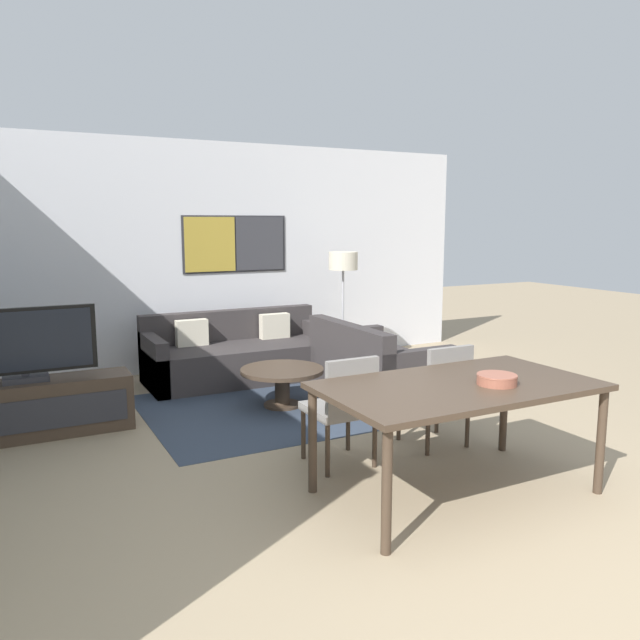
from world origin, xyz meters
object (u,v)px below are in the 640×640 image
tv_console (28,409)px  dining_table (458,393)px  floor_lamp (343,270)px  sofa_side (373,369)px  coffee_table (282,378)px  dining_chair_centre (439,388)px  television (23,345)px  dining_chair_left (343,403)px  fruit_bowl (497,379)px  sofa_main (238,356)px

tv_console → dining_table: size_ratio=0.92×
floor_lamp → sofa_side: bearing=-103.6°
coffee_table → tv_console: bearing=175.8°
dining_table → dining_chair_centre: (0.45, 0.77, -0.21)m
television → dining_table: television is taller
television → dining_chair_left: (2.07, -1.79, -0.31)m
dining_table → fruit_bowl: size_ratio=6.95×
coffee_table → fruit_bowl: size_ratio=3.13×
tv_console → dining_chair_left: 2.75m
coffee_table → dining_table: 2.42m
fruit_bowl → television: bearing=135.5°
coffee_table → dining_chair_left: dining_chair_left is taller
sofa_side → dining_chair_left: size_ratio=1.79×
tv_console → television: television is taller
sofa_main → television: bearing=-154.3°
dining_chair_left → fruit_bowl: size_ratio=3.24×
coffee_table → dining_chair_centre: 1.76m
sofa_side → television: bearing=87.0°
tv_console → dining_chair_left: size_ratio=1.98×
sofa_main → dining_chair_centre: size_ratio=2.52×
dining_table → floor_lamp: floor_lamp is taller
tv_console → sofa_main: sofa_main is taller
television → sofa_main: size_ratio=0.54×
sofa_main → coffee_table: 1.27m
sofa_side → coffee_table: size_ratio=1.85×
coffee_table → television: bearing=175.8°
tv_console → coffee_table: tv_console is taller
sofa_main → coffee_table: sofa_main is taller
coffee_table → floor_lamp: floor_lamp is taller
sofa_side → dining_table: bearing=160.8°
dining_table → tv_console: bearing=134.8°
dining_chair_centre → coffee_table: bearing=112.9°
coffee_table → dining_chair_centre: (0.68, -1.61, 0.20)m
sofa_main → dining_chair_left: dining_chair_left is taller
tv_console → television: bearing=90.0°
television → fruit_bowl: television is taller
television → sofa_side: bearing=-3.0°
sofa_side → coffee_table: (-1.06, 0.01, 0.03)m
tv_console → floor_lamp: 3.89m
dining_chair_left → television: bearing=139.2°
dining_chair_left → tv_console: bearing=139.2°
tv_console → sofa_side: 3.35m
tv_console → dining_chair_left: bearing=-40.8°
sofa_side → sofa_main: bearing=39.6°
dining_table → dining_chair_centre: bearing=59.5°
television → floor_lamp: bearing=15.2°
sofa_side → fruit_bowl: (-0.62, -2.51, 0.54)m
tv_console → sofa_main: (2.29, 1.10, 0.02)m
tv_console → sofa_side: size_ratio=1.11×
television → sofa_main: television is taller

